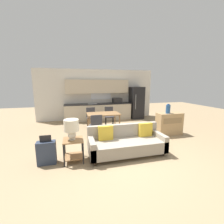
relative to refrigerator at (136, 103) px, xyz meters
name	(u,v)px	position (x,y,z in m)	size (l,w,h in m)	color
ground_plane	(125,156)	(-2.16, -4.22, -0.89)	(20.00, 20.00, 0.00)	#9E8460
wall_back	(97,95)	(-2.16, 0.41, 0.47)	(6.40, 0.07, 2.70)	silver
kitchen_counter	(99,104)	(-2.15, 0.11, -0.04)	(3.54, 0.65, 2.15)	beige
refrigerator	(136,103)	(0.00, 0.00, 0.00)	(0.69, 0.75, 1.77)	black
dining_table	(103,115)	(-2.29, -1.85, -0.22)	(1.32, 0.82, 0.74)	olive
couch	(126,143)	(-2.09, -4.08, -0.56)	(2.09, 0.80, 0.82)	#3D2D1E
side_table	(73,146)	(-3.52, -4.13, -0.49)	(0.49, 0.49, 0.58)	olive
table_lamp	(71,127)	(-3.54, -4.14, 0.01)	(0.36, 0.36, 0.51)	silver
credenza	(169,124)	(0.06, -2.98, -0.46)	(0.97, 0.42, 0.85)	tan
vase	(168,109)	(-0.06, -3.02, 0.13)	(0.16, 0.16, 0.35)	#234C84
dining_chair_far_right	(109,115)	(-1.86, -1.10, -0.40)	(0.47, 0.47, 0.87)	#38383D
dining_chair_far_left	(91,116)	(-2.71, -1.10, -0.40)	(0.42, 0.42, 0.87)	#38383D
dining_chair_near_left	(96,125)	(-2.71, -2.62, -0.40)	(0.43, 0.43, 0.87)	#38383D
suitcase	(47,153)	(-4.16, -4.11, -0.59)	(0.44, 0.22, 0.73)	#2D384C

